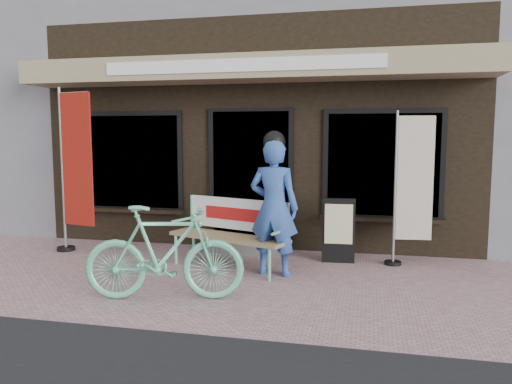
% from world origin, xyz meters
% --- Properties ---
extents(ground, '(70.00, 70.00, 0.00)m').
position_xyz_m(ground, '(0.00, 0.00, 0.00)').
color(ground, '#BB8F93').
rests_on(ground, ground).
extents(storefront, '(7.00, 6.77, 6.00)m').
position_xyz_m(storefront, '(0.00, 4.96, 2.99)').
color(storefront, black).
rests_on(storefront, ground).
extents(bench, '(1.76, 0.99, 0.93)m').
position_xyz_m(bench, '(0.02, 0.81, 0.54)').
color(bench, '#64C4A0').
rests_on(bench, ground).
extents(person, '(0.68, 0.48, 1.84)m').
position_xyz_m(person, '(0.64, 0.58, 0.91)').
color(person, '#2E52A0').
rests_on(person, ground).
extents(bicycle, '(1.79, 0.86, 1.04)m').
position_xyz_m(bicycle, '(-0.34, -0.65, 0.52)').
color(bicycle, '#64C4A0').
rests_on(bicycle, ground).
extents(nobori_red, '(0.74, 0.33, 2.50)m').
position_xyz_m(nobori_red, '(-2.52, 1.13, 1.29)').
color(nobori_red, gray).
rests_on(nobori_red, ground).
extents(nobori_cream, '(0.63, 0.25, 2.11)m').
position_xyz_m(nobori_cream, '(2.37, 1.44, 1.09)').
color(nobori_cream, gray).
rests_on(nobori_cream, ground).
extents(menu_stand, '(0.46, 0.12, 0.91)m').
position_xyz_m(menu_stand, '(1.41, 1.38, 0.47)').
color(menu_stand, black).
rests_on(menu_stand, ground).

